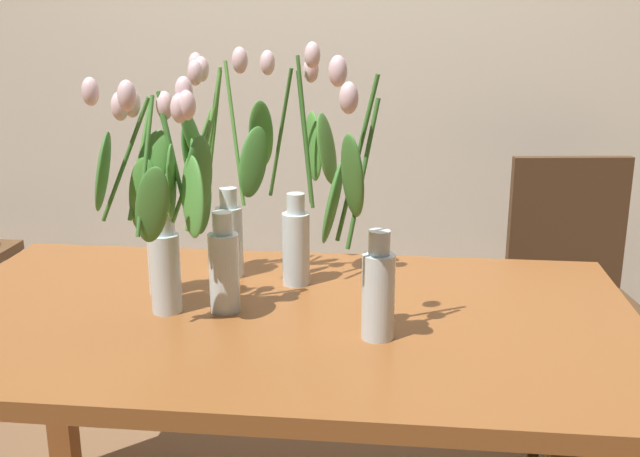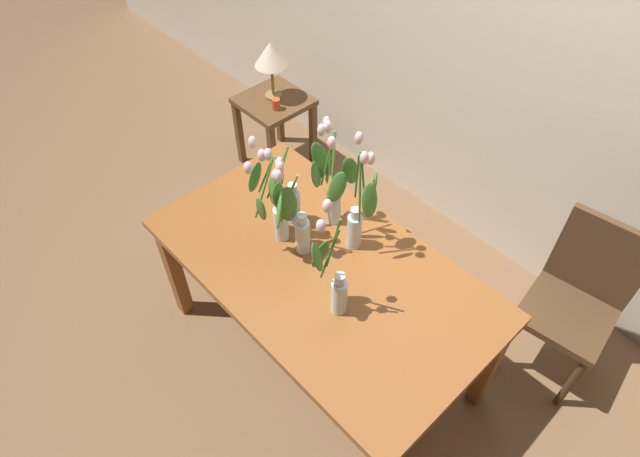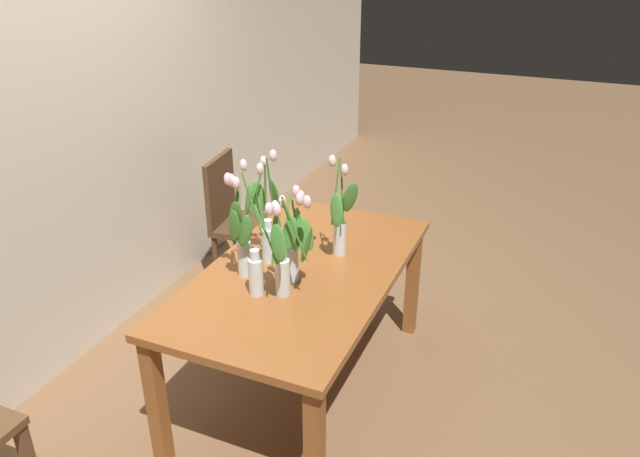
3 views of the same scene
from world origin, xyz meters
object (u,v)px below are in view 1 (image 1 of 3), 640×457
object	(u,v)px
tulip_vase_3	(367,254)
dining_chair	(573,282)
tulip_vase_5	(156,227)
tulip_vase_4	(162,221)
tulip_vase_0	(210,240)
dining_table	(279,350)
tulip_vase_2	(219,189)
tulip_vase_1	(297,196)

from	to	relation	value
tulip_vase_3	dining_chair	distance (m)	1.27
tulip_vase_5	tulip_vase_4	bearing A→B (deg)	-63.48
tulip_vase_0	dining_chair	size ratio (longest dim) A/B	0.53
dining_table	tulip_vase_0	size ratio (longest dim) A/B	3.25
tulip_vase_3	dining_chair	size ratio (longest dim) A/B	0.61
dining_table	dining_chair	size ratio (longest dim) A/B	1.72
dining_table	tulip_vase_5	xyz separation A→B (m)	(-0.29, 0.06, 0.26)
tulip_vase_2	dining_table	bearing A→B (deg)	-50.49
tulip_vase_3	dining_chair	xyz separation A→B (m)	(0.65, 1.02, -0.40)
dining_table	tulip_vase_4	distance (m)	0.40
tulip_vase_5	dining_chair	xyz separation A→B (m)	(1.14, 0.84, -0.39)
dining_table	tulip_vase_1	xyz separation A→B (m)	(0.01, 0.21, 0.31)
dining_table	tulip_vase_2	bearing A→B (deg)	129.51
tulip_vase_4	dining_chair	distance (m)	1.50
tulip_vase_1	tulip_vase_4	world-z (taller)	tulip_vase_1
tulip_vase_1	tulip_vase_0	bearing A→B (deg)	-124.92
dining_table	tulip_vase_0	world-z (taller)	tulip_vase_0
tulip_vase_3	tulip_vase_5	world-z (taller)	tulip_vase_3
tulip_vase_2	dining_chair	size ratio (longest dim) A/B	0.62
dining_table	tulip_vase_5	world-z (taller)	tulip_vase_5
tulip_vase_0	tulip_vase_3	world-z (taller)	tulip_vase_3
tulip_vase_0	tulip_vase_2	size ratio (longest dim) A/B	0.86
tulip_vase_4	dining_chair	xyz separation A→B (m)	(1.09, 0.94, -0.43)
tulip_vase_1	dining_table	bearing A→B (deg)	-94.08
tulip_vase_2	tulip_vase_3	xyz separation A→B (m)	(0.38, -0.34, -0.04)
dining_table	tulip_vase_0	bearing A→B (deg)	-171.65
tulip_vase_0	tulip_vase_5	world-z (taller)	tulip_vase_5
tulip_vase_3	tulip_vase_2	bearing A→B (deg)	138.14
tulip_vase_0	dining_chair	xyz separation A→B (m)	(0.99, 0.92, -0.39)
tulip_vase_2	tulip_vase_5	xyz separation A→B (m)	(-0.11, -0.16, -0.06)
tulip_vase_0	tulip_vase_3	bearing A→B (deg)	-16.30
tulip_vase_0	tulip_vase_4	world-z (taller)	tulip_vase_4
tulip_vase_1	tulip_vase_3	bearing A→B (deg)	-60.65
dining_chair	tulip_vase_5	bearing A→B (deg)	-143.72
tulip_vase_5	dining_chair	size ratio (longest dim) A/B	0.53
tulip_vase_5	dining_table	bearing A→B (deg)	-11.53
tulip_vase_1	dining_chair	distance (m)	1.17
tulip_vase_4	dining_table	bearing A→B (deg)	10.29
tulip_vase_4	tulip_vase_5	xyz separation A→B (m)	(-0.05, 0.10, -0.05)
tulip_vase_0	tulip_vase_1	bearing A→B (deg)	55.08
tulip_vase_2	tulip_vase_3	distance (m)	0.51
tulip_vase_3	dining_chair	bearing A→B (deg)	57.62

